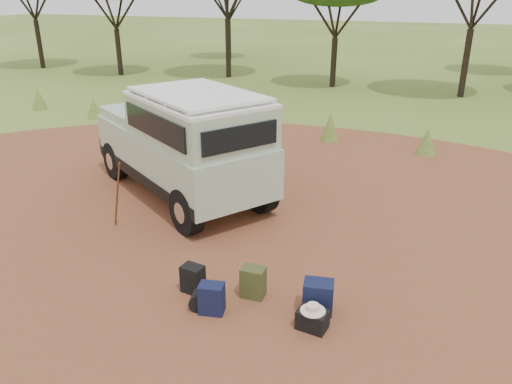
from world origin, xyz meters
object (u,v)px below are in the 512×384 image
(backpack_olive, at_px, (253,282))
(duffel_navy, at_px, (318,297))
(safari_vehicle, at_px, (184,145))
(backpack_navy, at_px, (212,299))
(walking_staff, at_px, (117,195))
(backpack_black, at_px, (193,279))
(hard_case, at_px, (312,320))

(backpack_olive, height_order, duffel_navy, backpack_olive)
(safari_vehicle, distance_m, backpack_navy, 4.85)
(safari_vehicle, relative_size, walking_staff, 3.55)
(duffel_navy, bearing_deg, safari_vehicle, 130.44)
(safari_vehicle, height_order, backpack_olive, safari_vehicle)
(backpack_navy, bearing_deg, backpack_olive, 44.07)
(walking_staff, height_order, backpack_olive, walking_staff)
(safari_vehicle, xyz_separation_m, backpack_olive, (2.99, -3.37, -0.99))
(duffel_navy, bearing_deg, backpack_navy, -167.76)
(backpack_navy, relative_size, backpack_olive, 0.95)
(backpack_black, relative_size, hard_case, 1.10)
(backpack_navy, height_order, hard_case, backpack_navy)
(safari_vehicle, bearing_deg, hard_case, -9.21)
(safari_vehicle, bearing_deg, walking_staff, -67.78)
(duffel_navy, xyz_separation_m, hard_case, (0.03, -0.45, -0.10))
(backpack_black, distance_m, hard_case, 2.08)
(walking_staff, distance_m, duffel_navy, 4.70)
(walking_staff, bearing_deg, backpack_black, -96.74)
(walking_staff, xyz_separation_m, duffel_navy, (4.49, -1.32, -0.50))
(backpack_navy, height_order, duffel_navy, duffel_navy)
(walking_staff, xyz_separation_m, backpack_navy, (2.98, -1.92, -0.50))
(backpack_black, bearing_deg, walking_staff, 157.03)
(walking_staff, distance_m, backpack_black, 2.93)
(backpack_olive, distance_m, duffel_navy, 1.07)
(walking_staff, bearing_deg, safari_vehicle, 13.26)
(backpack_navy, relative_size, duffel_navy, 0.96)
(backpack_black, xyz_separation_m, backpack_navy, (0.53, -0.40, 0.01))
(backpack_olive, xyz_separation_m, duffel_navy, (1.07, -0.02, -0.00))
(safari_vehicle, bearing_deg, backpack_olive, -14.46)
(backpack_navy, xyz_separation_m, duffel_navy, (1.50, 0.61, 0.01))
(safari_vehicle, bearing_deg, backpack_navy, -23.45)
(walking_staff, height_order, hard_case, walking_staff)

